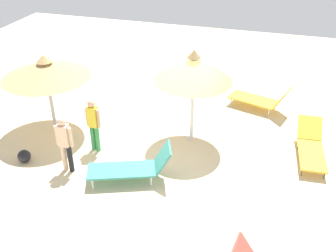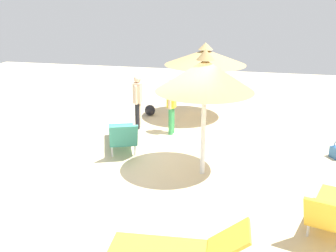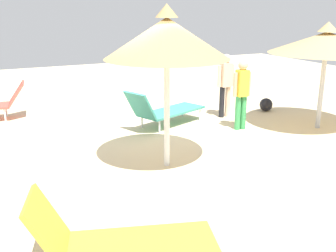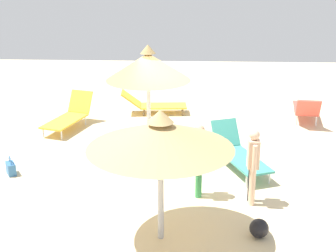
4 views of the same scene
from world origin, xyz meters
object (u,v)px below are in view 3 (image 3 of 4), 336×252
at_px(beach_ball, 266,105).
at_px(lounge_chair_near_left, 115,240).
at_px(person_standing_near_right, 226,82).
at_px(parasol_umbrella_back, 327,42).
at_px(lounge_chair_edge, 164,110).
at_px(person_standing_far_left, 242,91).
at_px(parasol_umbrella_far_right, 167,38).

bearing_deg(beach_ball, lounge_chair_near_left, 129.39).
height_order(lounge_chair_near_left, person_standing_near_right, person_standing_near_right).
distance_m(parasol_umbrella_back, lounge_chair_edge, 3.90).
xyz_separation_m(person_standing_near_right, beach_ball, (-0.00, -1.32, -0.72)).
xyz_separation_m(lounge_chair_near_left, person_standing_far_left, (3.72, -4.23, 0.50)).
distance_m(person_standing_far_left, beach_ball, 2.05).
distance_m(parasol_umbrella_back, person_standing_far_left, 2.12).
bearing_deg(lounge_chair_near_left, beach_ball, -50.61).
height_order(parasol_umbrella_back, lounge_chair_near_left, parasol_umbrella_back).
height_order(parasol_umbrella_back, person_standing_near_right, parasol_umbrella_back).
xyz_separation_m(lounge_chair_near_left, person_standing_near_right, (4.79, -4.50, 0.51)).
bearing_deg(parasol_umbrella_far_right, lounge_chair_near_left, 144.27).
bearing_deg(person_standing_far_left, lounge_chair_edge, 57.41).
relative_size(lounge_chair_edge, person_standing_near_right, 1.37).
bearing_deg(parasol_umbrella_far_right, person_standing_far_left, -63.14).
bearing_deg(lounge_chair_edge, person_standing_far_left, -122.59).
bearing_deg(person_standing_far_left, lounge_chair_near_left, 131.31).
relative_size(lounge_chair_near_left, person_standing_near_right, 1.30).
distance_m(lounge_chair_near_left, beach_ball, 7.54).
bearing_deg(lounge_chair_near_left, parasol_umbrella_far_right, -35.73).
xyz_separation_m(lounge_chair_near_left, beach_ball, (4.78, -5.83, -0.21)).
distance_m(lounge_chair_edge, person_standing_far_left, 1.83).
xyz_separation_m(parasol_umbrella_back, person_standing_near_right, (1.75, 1.42, -1.05)).
relative_size(parasol_umbrella_back, lounge_chair_near_left, 1.22).
height_order(lounge_chair_near_left, person_standing_far_left, person_standing_far_left).
bearing_deg(lounge_chair_near_left, parasol_umbrella_back, -62.92).
distance_m(parasol_umbrella_far_right, lounge_chair_edge, 3.00).
xyz_separation_m(parasol_umbrella_far_right, lounge_chair_edge, (2.19, -0.96, -1.82)).
bearing_deg(parasol_umbrella_back, beach_ball, 3.29).
distance_m(parasol_umbrella_back, beach_ball, 2.50).
distance_m(parasol_umbrella_back, person_standing_near_right, 2.49).
bearing_deg(parasol_umbrella_back, lounge_chair_near_left, 117.08).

